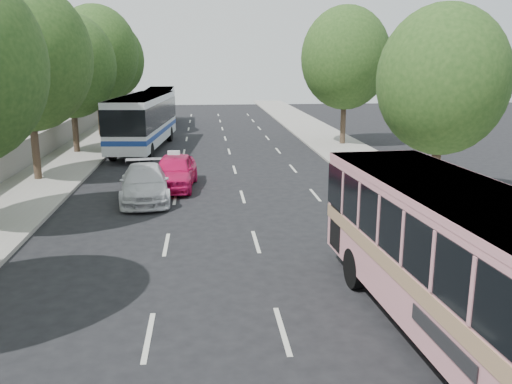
{
  "coord_description": "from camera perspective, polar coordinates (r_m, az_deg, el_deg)",
  "views": [
    {
      "loc": [
        -0.62,
        -12.71,
        5.78
      ],
      "look_at": [
        1.03,
        4.3,
        1.6
      ],
      "focal_mm": 38.0,
      "sensor_mm": 36.0,
      "label": 1
    }
  ],
  "objects": [
    {
      "name": "ground",
      "position": [
        13.97,
        -2.55,
        -10.7
      ],
      "size": [
        120.0,
        120.0,
        0.0
      ],
      "primitive_type": "plane",
      "color": "black",
      "rests_on": "ground"
    },
    {
      "name": "tree_left_c",
      "position": [
        27.83,
        -22.92,
        13.41
      ],
      "size": [
        6.0,
        6.0,
        9.35
      ],
      "color": "#38281E",
      "rests_on": "ground"
    },
    {
      "name": "tree_left_d",
      "position": [
        35.54,
        -18.89,
        12.8
      ],
      "size": [
        5.52,
        5.52,
        8.6
      ],
      "color": "#38281E",
      "rests_on": "ground"
    },
    {
      "name": "pink_bus",
      "position": [
        11.75,
        20.76,
        -5.89
      ],
      "size": [
        3.18,
        10.27,
        3.23
      ],
      "rotation": [
        0.0,
        0.0,
        0.06
      ],
      "color": "#D18690",
      "rests_on": "ground"
    },
    {
      "name": "tree_right_near",
      "position": [
        22.7,
        19.31,
        11.54
      ],
      "size": [
        5.1,
        5.1,
        7.95
      ],
      "color": "#38281E",
      "rests_on": "ground"
    },
    {
      "name": "white_pickup",
      "position": [
        23.32,
        -11.63,
        0.92
      ],
      "size": [
        2.47,
        5.1,
        1.43
      ],
      "primitive_type": "imported",
      "rotation": [
        0.0,
        0.0,
        0.1
      ],
      "color": "silver",
      "rests_on": "ground"
    },
    {
      "name": "taxi_roof_sign",
      "position": [
        25.06,
        -8.65,
        4.11
      ],
      "size": [
        0.56,
        0.22,
        0.18
      ],
      "primitive_type": "cube",
      "rotation": [
        0.0,
        0.0,
        -0.08
      ],
      "color": "silver",
      "rests_on": "pink_taxi"
    },
    {
      "name": "low_wall",
      "position": [
        34.46,
        -21.88,
        4.62
      ],
      "size": [
        0.3,
        90.0,
        1.5
      ],
      "primitive_type": "cube",
      "color": "#9E998E",
      "rests_on": "sidewalk_left"
    },
    {
      "name": "tour_coach_rear",
      "position": [
        50.17,
        -10.1,
        9.15
      ],
      "size": [
        2.49,
        10.82,
        3.23
      ],
      "rotation": [
        0.0,
        0.0,
        0.01
      ],
      "color": "white",
      "rests_on": "ground"
    },
    {
      "name": "sidewalk_left",
      "position": [
        34.12,
        -18.85,
        3.38
      ],
      "size": [
        4.0,
        90.0,
        0.15
      ],
      "primitive_type": "cube",
      "color": "#9E998E",
      "rests_on": "ground"
    },
    {
      "name": "tour_coach_front",
      "position": [
        36.4,
        -11.75,
        7.69
      ],
      "size": [
        3.59,
        11.94,
        3.52
      ],
      "rotation": [
        0.0,
        0.0,
        -0.09
      ],
      "color": "white",
      "rests_on": "ground"
    },
    {
      "name": "tree_left_e",
      "position": [
        43.36,
        -16.43,
        14.07
      ],
      "size": [
        6.3,
        6.3,
        9.82
      ],
      "color": "#38281E",
      "rests_on": "ground"
    },
    {
      "name": "tree_left_f",
      "position": [
        51.28,
        -14.96,
        13.55
      ],
      "size": [
        5.88,
        5.88,
        9.16
      ],
      "color": "#38281E",
      "rests_on": "ground"
    },
    {
      "name": "tree_right_far",
      "position": [
        37.91,
        9.56,
        14.08
      ],
      "size": [
        6.0,
        6.0,
        9.35
      ],
      "color": "#38281E",
      "rests_on": "ground"
    },
    {
      "name": "sidewalk_right",
      "position": [
        34.44,
        9.91,
        3.98
      ],
      "size": [
        4.0,
        90.0,
        0.12
      ],
      "primitive_type": "cube",
      "color": "#9E998E",
      "rests_on": "ground"
    },
    {
      "name": "pink_taxi",
      "position": [
        25.21,
        -8.58,
        2.16
      ],
      "size": [
        2.2,
        4.72,
        1.56
      ],
      "primitive_type": "imported",
      "rotation": [
        0.0,
        0.0,
        -0.08
      ],
      "color": "#DC1359",
      "rests_on": "ground"
    }
  ]
}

